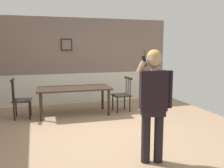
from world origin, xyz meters
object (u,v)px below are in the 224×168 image
(chair_by_doorway, at_px, (20,99))
(person_figure, at_px, (154,98))
(dining_table, at_px, (74,91))
(chair_near_window, at_px, (122,94))

(chair_by_doorway, distance_m, person_figure, 3.81)
(dining_table, bearing_deg, chair_by_doorway, 178.00)
(chair_near_window, relative_size, chair_by_doorway, 0.94)
(chair_near_window, xyz_separation_m, person_figure, (-0.62, -3.07, 0.55))
(dining_table, relative_size, person_figure, 1.10)
(person_figure, bearing_deg, chair_by_doorway, -41.54)
(dining_table, bearing_deg, chair_near_window, -1.81)
(chair_near_window, xyz_separation_m, chair_by_doorway, (-2.68, 0.09, 0.01))
(chair_near_window, height_order, chair_by_doorway, chair_by_doorway)
(dining_table, relative_size, chair_by_doorway, 1.92)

